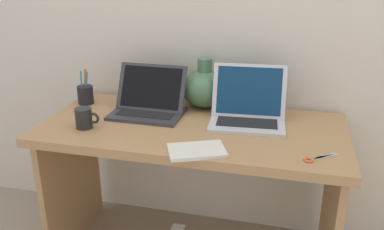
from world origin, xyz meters
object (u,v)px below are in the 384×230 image
(laptop_left, at_px, (149,101))
(laptop_right, at_px, (248,108))
(pen_cup, at_px, (85,94))
(power_brick, at_px, (178,230))
(scissors, at_px, (314,159))
(green_vase, at_px, (205,88))
(coffee_mug, at_px, (84,118))
(notebook_stack, at_px, (197,151))

(laptop_left, distance_m, laptop_right, 0.48)
(pen_cup, bearing_deg, power_brick, -0.12)
(laptop_left, relative_size, power_brick, 4.88)
(pen_cup, height_order, scissors, pen_cup)
(green_vase, xyz_separation_m, coffee_mug, (-0.46, -0.40, -0.05))
(pen_cup, bearing_deg, scissors, -18.03)
(laptop_right, bearing_deg, coffee_mug, -159.91)
(laptop_right, bearing_deg, green_vase, 147.74)
(green_vase, distance_m, scissors, 0.72)
(laptop_left, relative_size, notebook_stack, 1.55)
(laptop_left, relative_size, green_vase, 1.38)
(laptop_right, relative_size, pen_cup, 2.01)
(pen_cup, bearing_deg, notebook_stack, -31.21)
(power_brick, bearing_deg, scissors, -29.55)
(green_vase, height_order, power_brick, green_vase)
(green_vase, relative_size, power_brick, 3.54)
(notebook_stack, bearing_deg, pen_cup, 148.79)
(pen_cup, distance_m, scissors, 1.19)
(pen_cup, relative_size, scissors, 1.36)
(green_vase, height_order, pen_cup, green_vase)
(laptop_left, bearing_deg, notebook_stack, -48.49)
(green_vase, bearing_deg, power_brick, -138.72)
(laptop_right, relative_size, power_brick, 5.07)
(laptop_left, height_order, scissors, laptop_left)
(coffee_mug, height_order, pen_cup, pen_cup)
(green_vase, relative_size, scissors, 1.91)
(laptop_right, xyz_separation_m, pen_cup, (-0.84, 0.04, -0.02))
(laptop_right, xyz_separation_m, notebook_stack, (-0.15, -0.37, -0.06))
(laptop_right, height_order, power_brick, laptop_right)
(scissors, bearing_deg, laptop_left, 157.59)
(scissors, bearing_deg, laptop_right, 131.96)
(laptop_right, bearing_deg, scissors, -48.04)
(green_vase, relative_size, coffee_mug, 2.20)
(laptop_right, distance_m, pen_cup, 0.84)
(coffee_mug, bearing_deg, pen_cup, 116.58)
(notebook_stack, bearing_deg, laptop_right, 67.68)
(laptop_right, distance_m, green_vase, 0.28)
(notebook_stack, relative_size, coffee_mug, 1.96)
(coffee_mug, bearing_deg, power_brick, 41.51)
(laptop_left, xyz_separation_m, laptop_right, (0.48, 0.01, 0.01))
(green_vase, xyz_separation_m, scissors, (0.53, -0.47, -0.09))
(coffee_mug, height_order, scissors, coffee_mug)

